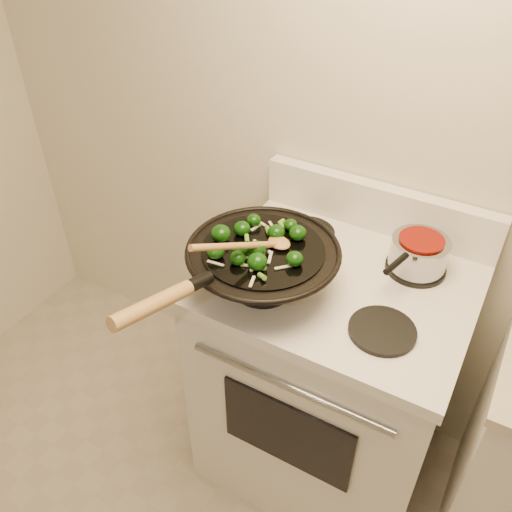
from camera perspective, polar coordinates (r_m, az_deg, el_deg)
The scene contains 5 objects.
stove at distance 1.95m, azimuth 7.62°, elevation -12.37°, with size 0.78×0.67×1.08m.
wok at distance 1.51m, azimuth 0.62°, elevation -1.04°, with size 0.43×0.71×0.24m.
stirfry at distance 1.47m, azimuth -0.09°, elevation 1.46°, with size 0.28×0.30×0.05m.
wooden_spoon at distance 1.43m, azimuth -0.06°, elevation 1.23°, with size 0.16×0.31×0.13m.
saucepan at distance 1.67m, azimuth 16.74°, elevation 0.30°, with size 0.17×0.27×0.10m.
Camera 1 is at (0.26, -0.01, 1.97)m, focal length 38.00 mm.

